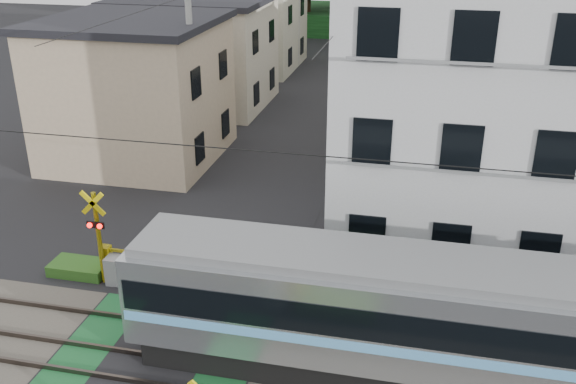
# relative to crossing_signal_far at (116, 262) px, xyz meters

# --- Properties ---
(ground) EXTENTS (120.00, 120.00, 0.00)m
(ground) POSITION_rel_crossing_signal_far_xyz_m (2.59, -3.65, -0.71)
(ground) COLOR black
(track_bed) EXTENTS (120.00, 120.00, 0.14)m
(track_bed) POSITION_rel_crossing_signal_far_xyz_m (2.59, -3.65, -0.67)
(track_bed) COLOR #47423A
(track_bed) RESTS_ON ground
(crossing_signal_far) EXTENTS (4.74, 0.65, 3.09)m
(crossing_signal_far) POSITION_rel_crossing_signal_far_xyz_m (0.00, 0.00, 0.00)
(crossing_signal_far) COLOR yellow
(crossing_signal_far) RESTS_ON ground
(apartment_block) EXTENTS (10.20, 8.36, 9.30)m
(apartment_block) POSITION_rel_crossing_signal_far_xyz_m (11.09, 5.84, 3.94)
(apartment_block) COLOR silver
(apartment_block) RESTS_ON ground
(houses_row) EXTENTS (22.07, 31.35, 6.80)m
(houses_row) POSITION_rel_crossing_signal_far_xyz_m (2.84, 22.27, 2.53)
(houses_row) COLOR #C9AF8E
(houses_row) RESTS_ON ground
(catenary) EXTENTS (60.00, 5.04, 7.00)m
(catenary) POSITION_rel_crossing_signal_far_xyz_m (8.59, -3.62, 2.98)
(catenary) COLOR #2D2D33
(catenary) RESTS_ON ground
(utility_poles) EXTENTS (7.90, 42.00, 8.00)m
(utility_poles) POSITION_rel_crossing_signal_far_xyz_m (1.53, 19.35, 3.37)
(utility_poles) COLOR #A5A5A0
(utility_poles) RESTS_ON ground
(pedestrian) EXTENTS (0.66, 0.48, 1.69)m
(pedestrian) POSITION_rel_crossing_signal_far_xyz_m (3.77, 20.69, 0.14)
(pedestrian) COLOR #312C37
(pedestrian) RESTS_ON ground
(weed_patches) EXTENTS (10.25, 8.80, 0.40)m
(weed_patches) POSITION_rel_crossing_signal_far_xyz_m (4.34, -3.74, -0.53)
(weed_patches) COLOR #2D5E1E
(weed_patches) RESTS_ON ground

